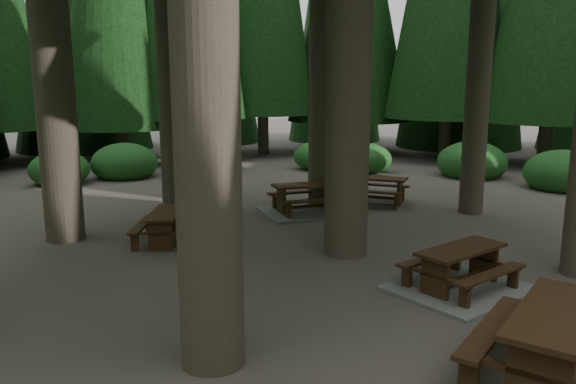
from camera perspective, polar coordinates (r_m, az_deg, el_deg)
name	(u,v)px	position (r m, az deg, el deg)	size (l,w,h in m)	color
ground	(313,261)	(10.65, 2.55, -7.05)	(80.00, 80.00, 0.00)	#4A423C
picnic_table_a	(460,276)	(9.59, 17.06, -8.16)	(2.46, 2.20, 0.71)	gray
picnic_table_b	(166,222)	(12.01, -12.26, -3.00)	(1.74, 1.89, 0.66)	#331C0F
picnic_table_c	(307,203)	(14.44, 1.94, -1.13)	(2.37, 2.01, 0.75)	gray
picnic_table_d	(376,186)	(15.74, 8.90, 0.61)	(2.14, 2.13, 0.73)	#331C0F
picnic_table_e	(556,336)	(6.99, 25.54, -13.06)	(2.58, 2.45, 0.88)	#331C0F
shrub_ring	(328,228)	(11.48, 4.09, -3.63)	(23.86, 24.64, 1.49)	#245D20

